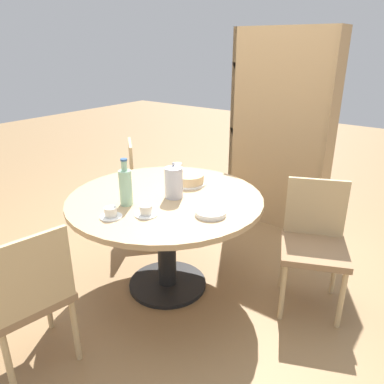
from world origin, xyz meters
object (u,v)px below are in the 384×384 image
bookshelf (280,134)px  water_bottle (126,186)px  coffee_pot (174,181)px  cup_a (146,211)px  chair_b (314,241)px  cup_c (111,213)px  cake_main (189,179)px  cup_b (178,168)px  chair_c (147,182)px  chair_a (27,295)px

bookshelf → water_bottle: bookshelf is taller
coffee_pot → cup_a: (0.05, -0.33, -0.09)m
chair_b → water_bottle: size_ratio=2.79×
chair_b → cup_c: chair_b is taller
coffee_pot → cup_c: bearing=-102.0°
chair_b → bookshelf: 1.36m
chair_b → cake_main: chair_b is taller
coffee_pot → cup_a: coffee_pot is taller
chair_b → cup_b: 1.21m
chair_c → coffee_pot: (0.84, -0.61, 0.37)m
water_bottle → cup_c: bearing=-71.3°
chair_c → bookshelf: bookshelf is taller
water_bottle → cup_b: 0.76m
chair_a → cake_main: chair_a is taller
cup_b → water_bottle: bearing=-77.1°
coffee_pot → cake_main: size_ratio=0.99×
water_bottle → cake_main: bearing=80.0°
cup_c → water_bottle: bearing=108.7°
coffee_pot → chair_b: bearing=27.2°
bookshelf → cup_c: size_ratio=13.51×
cup_c → chair_a: bearing=-95.2°
water_bottle → cup_b: size_ratio=2.27×
chair_b → water_bottle: 1.30m
bookshelf → cup_c: bookshelf is taller
chair_c → cup_b: chair_c is taller
coffee_pot → water_bottle: bearing=-120.6°
coffee_pot → cup_c: coffee_pot is taller
chair_a → cup_b: 1.53m
cup_c → coffee_pot: bearing=78.0°
chair_a → cup_b: (-0.18, 1.49, 0.28)m
cake_main → cup_a: bearing=-78.5°
cake_main → cup_c: size_ratio=1.85×
cake_main → cup_a: cake_main is taller
chair_a → cup_c: bearing=-176.3°
chair_b → cake_main: 0.98m
chair_c → cake_main: chair_c is taller
chair_c → cup_c: (0.74, -1.08, 0.28)m
chair_a → coffee_pot: (0.15, 1.04, 0.37)m
bookshelf → cake_main: (-0.16, -1.22, -0.14)m
bookshelf → water_bottle: (-0.25, -1.76, -0.05)m
chair_a → cake_main: (0.08, 1.30, 0.29)m
cup_a → cup_b: size_ratio=1.00×
bookshelf → coffee_pot: bearing=86.7°
cake_main → cup_a: 0.60m
chair_c → chair_a: bearing=155.1°
water_bottle → chair_a: bearing=-88.9°
cup_b → cup_c: size_ratio=1.00×
cup_a → chair_b: bearing=43.6°
bookshelf → water_bottle: size_ratio=5.95×
chair_a → water_bottle: 0.85m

